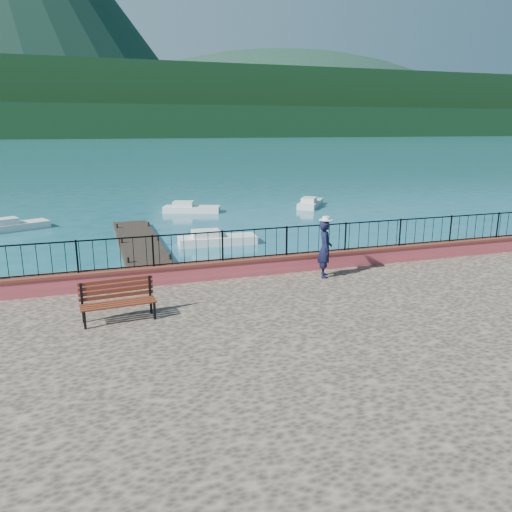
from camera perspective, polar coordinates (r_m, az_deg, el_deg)
ground at (r=13.48m, az=1.67°, el=-11.65°), size 2000.00×2000.00×0.00m
promenade at (r=8.64m, az=16.84°, el=-24.38°), size 30.00×20.00×1.20m
parapet at (r=16.24m, az=-2.77°, el=-1.41°), size 28.00×0.46×0.58m
railing at (r=16.05m, az=-2.80°, el=1.21°), size 27.00×0.05×0.95m
dock at (r=24.16m, az=-12.68°, el=0.27°), size 2.00×16.00×0.30m
far_forest at (r=311.39m, az=-18.23°, el=14.37°), size 900.00×60.00×18.00m
foothills at (r=371.72m, az=-18.52°, el=16.26°), size 900.00×120.00×44.00m
companion_hill at (r=613.79m, az=3.10°, el=13.93°), size 448.00×384.00×180.00m
park_bench at (r=13.09m, az=-15.41°, el=-5.84°), size 1.89×0.75×1.03m
person at (r=16.24m, az=7.88°, el=0.82°), size 0.66×0.80×1.88m
hat at (r=16.03m, az=8.01°, el=4.29°), size 0.44×0.44×0.12m
boat_0 at (r=18.96m, az=-24.93°, el=-3.89°), size 3.70×2.82×0.80m
boat_1 at (r=26.13m, az=-4.43°, el=2.22°), size 4.11×1.58×0.80m
boat_3 at (r=32.97m, az=-25.76°, el=3.38°), size 3.85×2.68×0.80m
boat_4 at (r=36.38m, az=-7.36°, el=5.62°), size 4.21×2.62×0.80m
boat_5 at (r=38.89m, az=6.24°, el=6.23°), size 3.35×3.98×0.80m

